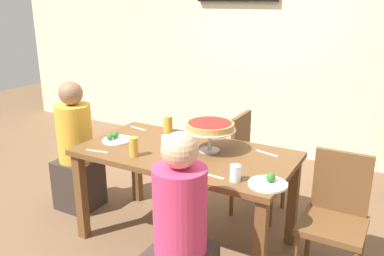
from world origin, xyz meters
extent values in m
plane|color=brown|center=(0.00, 0.00, 0.00)|extent=(12.00, 12.00, 0.00)
cube|color=beige|center=(0.00, 2.20, 1.40)|extent=(8.00, 0.12, 2.80)
cube|color=brown|center=(0.00, 0.00, 0.72)|extent=(1.57, 0.83, 0.04)
cube|color=brown|center=(-0.72, -0.35, 0.35)|extent=(0.07, 0.07, 0.70)
cube|color=brown|center=(0.72, -0.35, 0.35)|extent=(0.07, 0.07, 0.70)
cube|color=brown|center=(-0.72, 0.35, 0.35)|extent=(0.07, 0.07, 0.70)
cube|color=brown|center=(0.72, 0.35, 0.35)|extent=(0.07, 0.07, 0.70)
cylinder|color=#D63866|center=(0.37, -0.70, 0.70)|extent=(0.30, 0.30, 0.50)
sphere|color=tan|center=(0.37, -0.70, 1.05)|extent=(0.20, 0.20, 0.20)
cube|color=#382D28|center=(-1.10, 0.00, 0.23)|extent=(0.34, 0.34, 0.45)
cylinder|color=gold|center=(-1.10, 0.00, 0.70)|extent=(0.30, 0.30, 0.50)
sphere|color=#846047|center=(-1.10, 0.00, 1.05)|extent=(0.20, 0.20, 0.20)
cube|color=brown|center=(0.33, 0.69, 0.43)|extent=(0.40, 0.40, 0.04)
cube|color=brown|center=(0.15, 0.69, 0.66)|extent=(0.04, 0.36, 0.42)
cylinder|color=brown|center=(0.51, 0.86, 0.21)|extent=(0.04, 0.04, 0.41)
cylinder|color=brown|center=(0.51, 0.51, 0.21)|extent=(0.04, 0.04, 0.41)
cylinder|color=brown|center=(0.16, 0.86, 0.21)|extent=(0.04, 0.04, 0.41)
cylinder|color=brown|center=(0.16, 0.51, 0.21)|extent=(0.04, 0.04, 0.41)
cube|color=brown|center=(1.07, 0.01, 0.43)|extent=(0.40, 0.40, 0.04)
cube|color=brown|center=(1.07, 0.19, 0.66)|extent=(0.36, 0.04, 0.42)
cylinder|color=brown|center=(1.25, 0.19, 0.21)|extent=(0.04, 0.04, 0.41)
cylinder|color=brown|center=(0.90, 0.19, 0.21)|extent=(0.04, 0.04, 0.41)
cylinder|color=silver|center=(0.15, 0.09, 0.75)|extent=(0.15, 0.15, 0.01)
cylinder|color=silver|center=(0.15, 0.09, 0.83)|extent=(0.03, 0.03, 0.15)
cylinder|color=silver|center=(0.15, 0.09, 0.91)|extent=(0.38, 0.38, 0.01)
cylinder|color=tan|center=(0.15, 0.09, 0.93)|extent=(0.35, 0.35, 0.05)
cylinder|color=maroon|center=(0.15, 0.09, 0.96)|extent=(0.31, 0.31, 0.00)
cylinder|color=white|center=(0.71, -0.25, 0.75)|extent=(0.24, 0.24, 0.01)
sphere|color=#2D7028|center=(0.72, -0.23, 0.78)|extent=(0.06, 0.06, 0.06)
sphere|color=#2D7028|center=(0.71, -0.19, 0.78)|extent=(0.04, 0.04, 0.04)
cylinder|color=white|center=(-0.58, -0.07, 0.75)|extent=(0.23, 0.23, 0.01)
sphere|color=#2D7028|center=(-0.62, -0.11, 0.78)|extent=(0.05, 0.05, 0.05)
sphere|color=#2D7028|center=(-0.61, -0.05, 0.78)|extent=(0.05, 0.05, 0.05)
cylinder|color=gold|center=(-0.27, -0.26, 0.81)|extent=(0.07, 0.07, 0.14)
cylinder|color=gold|center=(-0.35, 0.31, 0.81)|extent=(0.08, 0.08, 0.14)
cylinder|color=white|center=(-0.12, -0.07, 0.80)|extent=(0.07, 0.07, 0.12)
cylinder|color=white|center=(0.52, -0.29, 0.79)|extent=(0.07, 0.07, 0.10)
cube|color=silver|center=(0.54, 0.24, 0.74)|extent=(0.18, 0.06, 0.00)
cube|color=silver|center=(0.36, -0.30, 0.74)|extent=(0.18, 0.03, 0.00)
cube|color=silver|center=(0.09, -0.27, 0.74)|extent=(0.18, 0.03, 0.00)
cube|color=silver|center=(-0.56, -0.32, 0.74)|extent=(0.18, 0.05, 0.00)
cube|color=silver|center=(-0.62, 0.27, 0.74)|extent=(0.18, 0.05, 0.00)
camera|label=1|loc=(1.39, -2.39, 1.80)|focal=37.79mm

